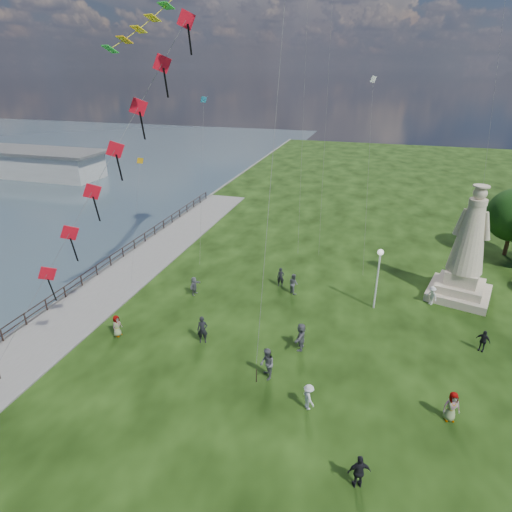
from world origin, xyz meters
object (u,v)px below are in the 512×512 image
(person_6, at_px, (281,277))
(person_10, at_px, (117,326))
(pier_pavilion, at_px, (21,162))
(person_9, at_px, (483,341))
(person_1, at_px, (267,364))
(person_0, at_px, (202,330))
(person_7, at_px, (293,284))
(person_11, at_px, (301,337))
(person_4, at_px, (452,407))
(lamppost, at_px, (379,266))
(person_3, at_px, (359,472))
(person_8, at_px, (432,296))
(person_2, at_px, (308,397))
(statue, at_px, (466,257))
(person_5, at_px, (194,286))

(person_6, xyz_separation_m, person_10, (-8.71, -9.89, -0.04))
(pier_pavilion, relative_size, person_9, 20.64)
(person_1, bearing_deg, person_0, -142.19)
(person_7, bearing_deg, person_11, 152.21)
(pier_pavilion, xyz_separation_m, person_4, (62.65, -38.93, -1.00))
(person_6, relative_size, person_9, 1.09)
(lamppost, bearing_deg, person_3, -90.14)
(person_0, height_order, person_1, person_1)
(person_0, distance_m, person_10, 5.78)
(person_4, bearing_deg, person_3, -140.86)
(person_3, bearing_deg, pier_pavilion, -56.94)
(person_8, bearing_deg, person_11, -87.99)
(pier_pavilion, height_order, person_4, pier_pavilion)
(lamppost, distance_m, person_7, 6.72)
(person_2, distance_m, person_9, 12.49)
(person_4, bearing_deg, statue, 69.48)
(lamppost, relative_size, person_11, 2.56)
(lamppost, distance_m, person_6, 7.99)
(person_5, distance_m, person_6, 6.95)
(person_7, bearing_deg, person_2, 152.11)
(person_4, height_order, person_11, person_11)
(statue, height_order, person_7, statue)
(statue, distance_m, person_9, 7.57)
(statue, xyz_separation_m, person_7, (-12.41, -3.11, -2.49))
(lamppost, xyz_separation_m, person_5, (-13.56, -1.86, -2.64))
(person_3, xyz_separation_m, person_11, (-4.20, 8.86, 0.07))
(person_1, bearing_deg, person_9, 89.50)
(person_11, bearing_deg, person_8, 135.76)
(person_1, relative_size, person_2, 1.30)
(lamppost, bearing_deg, pier_pavilion, 153.87)
(person_0, distance_m, person_9, 17.62)
(person_4, xyz_separation_m, person_6, (-11.54, 11.62, -0.05))
(statue, bearing_deg, person_10, -136.29)
(person_4, bearing_deg, person_2, 178.29)
(person_5, height_order, person_11, person_11)
(person_0, distance_m, person_7, 9.15)
(person_5, bearing_deg, person_11, -109.41)
(statue, xyz_separation_m, person_5, (-19.78, -5.51, -2.58))
(person_0, distance_m, person_5, 6.52)
(person_6, bearing_deg, person_1, -89.39)
(person_1, relative_size, person_9, 1.34)
(person_11, bearing_deg, person_2, 16.28)
(person_2, relative_size, person_5, 1.00)
(statue, relative_size, person_7, 5.30)
(person_6, bearing_deg, pier_pavilion, 142.97)
(person_5, distance_m, person_7, 7.75)
(person_1, height_order, person_10, person_1)
(pier_pavilion, bearing_deg, person_10, -41.27)
(person_1, xyz_separation_m, person_4, (9.67, -0.44, -0.13))
(statue, distance_m, person_0, 20.22)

